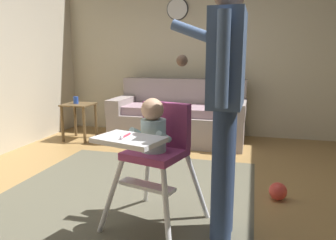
{
  "coord_description": "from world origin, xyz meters",
  "views": [
    {
      "loc": [
        0.73,
        -2.22,
        1.19
      ],
      "look_at": [
        0.17,
        -0.11,
        0.75
      ],
      "focal_mm": 34.49,
      "sensor_mm": 36.0,
      "label": 1
    }
  ],
  "objects_px": {
    "high_chair": "(155,140)",
    "toy_ball": "(278,191)",
    "couch": "(180,117)",
    "adult_standing": "(225,98)",
    "side_table": "(79,113)",
    "sippy_cup": "(76,100)",
    "wall_clock": "(177,9)"
  },
  "relations": [
    {
      "from": "side_table",
      "to": "sippy_cup",
      "type": "bearing_deg",
      "value": 180.0
    },
    {
      "from": "couch",
      "to": "adult_standing",
      "type": "distance_m",
      "value": 2.57
    },
    {
      "from": "side_table",
      "to": "couch",
      "type": "bearing_deg",
      "value": 13.26
    },
    {
      "from": "high_chair",
      "to": "adult_standing",
      "type": "relative_size",
      "value": 0.56
    },
    {
      "from": "side_table",
      "to": "wall_clock",
      "type": "xyz_separation_m",
      "value": [
        1.24,
        0.81,
        1.48
      ]
    },
    {
      "from": "high_chair",
      "to": "adult_standing",
      "type": "bearing_deg",
      "value": 104.67
    },
    {
      "from": "couch",
      "to": "adult_standing",
      "type": "relative_size",
      "value": 1.12
    },
    {
      "from": "sippy_cup",
      "to": "wall_clock",
      "type": "relative_size",
      "value": 0.31
    },
    {
      "from": "adult_standing",
      "to": "toy_ball",
      "type": "bearing_deg",
      "value": -120.71
    },
    {
      "from": "adult_standing",
      "to": "side_table",
      "type": "distance_m",
      "value": 3.06
    },
    {
      "from": "couch",
      "to": "wall_clock",
      "type": "distance_m",
      "value": 1.61
    },
    {
      "from": "sippy_cup",
      "to": "high_chair",
      "type": "bearing_deg",
      "value": -48.37
    },
    {
      "from": "adult_standing",
      "to": "high_chair",
      "type": "bearing_deg",
      "value": 0.24
    },
    {
      "from": "couch",
      "to": "sippy_cup",
      "type": "relative_size",
      "value": 18.34
    },
    {
      "from": "adult_standing",
      "to": "wall_clock",
      "type": "bearing_deg",
      "value": -69.96
    },
    {
      "from": "wall_clock",
      "to": "side_table",
      "type": "bearing_deg",
      "value": -147.06
    },
    {
      "from": "couch",
      "to": "sippy_cup",
      "type": "distance_m",
      "value": 1.49
    },
    {
      "from": "toy_ball",
      "to": "wall_clock",
      "type": "height_order",
      "value": "wall_clock"
    },
    {
      "from": "couch",
      "to": "high_chair",
      "type": "xyz_separation_m",
      "value": [
        0.36,
        -2.36,
        0.29
      ]
    },
    {
      "from": "couch",
      "to": "toy_ball",
      "type": "distance_m",
      "value": 2.12
    },
    {
      "from": "high_chair",
      "to": "toy_ball",
      "type": "relative_size",
      "value": 6.2
    },
    {
      "from": "couch",
      "to": "wall_clock",
      "type": "bearing_deg",
      "value": -162.04
    },
    {
      "from": "toy_ball",
      "to": "side_table",
      "type": "relative_size",
      "value": 0.29
    },
    {
      "from": "toy_ball",
      "to": "sippy_cup",
      "type": "xyz_separation_m",
      "value": [
        -2.67,
        1.37,
        0.5
      ]
    },
    {
      "from": "high_chair",
      "to": "adult_standing",
      "type": "distance_m",
      "value": 0.55
    },
    {
      "from": "side_table",
      "to": "sippy_cup",
      "type": "distance_m",
      "value": 0.19
    },
    {
      "from": "high_chair",
      "to": "couch",
      "type": "bearing_deg",
      "value": -155.8
    },
    {
      "from": "wall_clock",
      "to": "sippy_cup",
      "type": "bearing_deg",
      "value": -147.86
    },
    {
      "from": "wall_clock",
      "to": "high_chair",
      "type": "bearing_deg",
      "value": -79.65
    },
    {
      "from": "adult_standing",
      "to": "wall_clock",
      "type": "relative_size",
      "value": 5.09
    },
    {
      "from": "toy_ball",
      "to": "wall_clock",
      "type": "bearing_deg",
      "value": 122.53
    },
    {
      "from": "sippy_cup",
      "to": "wall_clock",
      "type": "bearing_deg",
      "value": 32.14
    }
  ]
}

